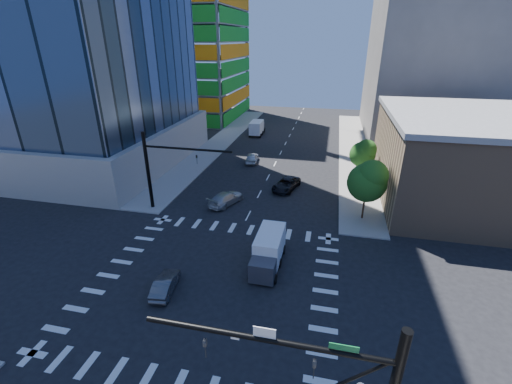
# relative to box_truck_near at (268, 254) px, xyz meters

# --- Properties ---
(ground) EXTENTS (160.00, 160.00, 0.00)m
(ground) POSITION_rel_box_truck_near_xyz_m (-3.91, -3.19, -1.27)
(ground) COLOR black
(ground) RESTS_ON ground
(road_markings) EXTENTS (20.00, 20.00, 0.01)m
(road_markings) POSITION_rel_box_truck_near_xyz_m (-3.91, -3.19, -1.27)
(road_markings) COLOR silver
(road_markings) RESTS_ON ground
(sidewalk_ne) EXTENTS (5.00, 60.00, 0.15)m
(sidewalk_ne) POSITION_rel_box_truck_near_xyz_m (8.59, 36.81, -1.20)
(sidewalk_ne) COLOR gray
(sidewalk_ne) RESTS_ON ground
(sidewalk_nw) EXTENTS (5.00, 60.00, 0.15)m
(sidewalk_nw) POSITION_rel_box_truck_near_xyz_m (-16.41, 36.81, -1.20)
(sidewalk_nw) COLOR gray
(sidewalk_nw) RESTS_ON ground
(construction_building) EXTENTS (25.16, 34.50, 70.60)m
(construction_building) POSITION_rel_box_truck_near_xyz_m (-31.33, 58.74, 23.34)
(construction_building) COLOR gray
(construction_building) RESTS_ON ground
(commercial_building) EXTENTS (20.50, 22.50, 10.60)m
(commercial_building) POSITION_rel_box_truck_near_xyz_m (21.09, 18.81, 4.04)
(commercial_building) COLOR #8B6E51
(commercial_building) RESTS_ON ground
(bg_building_ne) EXTENTS (24.00, 30.00, 28.00)m
(bg_building_ne) POSITION_rel_box_truck_near_xyz_m (23.09, 51.81, 12.73)
(bg_building_ne) COLOR slate
(bg_building_ne) RESTS_ON ground
(signal_mast_nw) EXTENTS (10.20, 0.40, 9.00)m
(signal_mast_nw) POSITION_rel_box_truck_near_xyz_m (-13.91, 8.31, 4.22)
(signal_mast_nw) COLOR black
(signal_mast_nw) RESTS_ON sidewalk_nw
(tree_south) EXTENTS (4.16, 4.16, 6.82)m
(tree_south) POSITION_rel_box_truck_near_xyz_m (8.72, 10.71, 3.41)
(tree_south) COLOR #382316
(tree_south) RESTS_ON sidewalk_ne
(tree_north) EXTENTS (3.54, 3.52, 5.78)m
(tree_north) POSITION_rel_box_truck_near_xyz_m (9.02, 22.71, 2.71)
(tree_north) COLOR #382316
(tree_north) RESTS_ON sidewalk_ne
(car_nb_far) EXTENTS (3.67, 5.73, 1.47)m
(car_nb_far) POSITION_rel_box_truck_near_xyz_m (-0.77, 17.12, -0.54)
(car_nb_far) COLOR black
(car_nb_far) RESTS_ON ground
(car_sb_near) EXTENTS (3.87, 5.58, 1.50)m
(car_sb_near) POSITION_rel_box_truck_near_xyz_m (-7.25, 11.19, -0.52)
(car_sb_near) COLOR #B9B9B9
(car_sb_near) RESTS_ON ground
(car_sb_mid) EXTENTS (2.32, 4.73, 1.55)m
(car_sb_mid) POSITION_rel_box_truck_near_xyz_m (-7.70, 26.81, -0.50)
(car_sb_mid) COLOR silver
(car_sb_mid) RESTS_ON ground
(car_sb_cross) EXTENTS (1.86, 4.06, 1.29)m
(car_sb_cross) POSITION_rel_box_truck_near_xyz_m (-7.26, -4.88, -0.63)
(car_sb_cross) COLOR #4A4A4F
(car_sb_cross) RESTS_ON ground
(box_truck_near) EXTENTS (2.40, 5.52, 2.88)m
(box_truck_near) POSITION_rel_box_truck_near_xyz_m (0.00, 0.00, 0.00)
(box_truck_near) COLOR black
(box_truck_near) RESTS_ON ground
(box_truck_far) EXTENTS (2.55, 5.71, 2.96)m
(box_truck_far) POSITION_rel_box_truck_near_xyz_m (-10.62, 44.07, 0.04)
(box_truck_far) COLOR black
(box_truck_far) RESTS_ON ground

